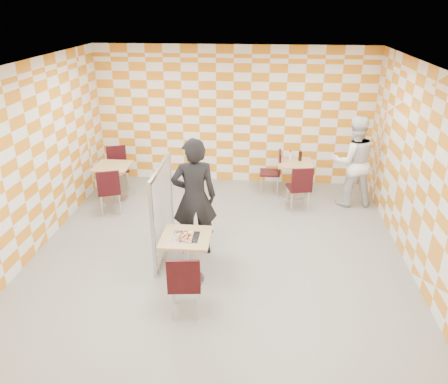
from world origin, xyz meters
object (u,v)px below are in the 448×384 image
chair_second_side (274,169)px  man_dark (194,198)px  chair_empty_far (118,164)px  man_white (353,161)px  chair_second_front (300,185)px  partition (163,211)px  chair_main_front (184,281)px  empty_table (113,176)px  soda_bottle (300,156)px  second_table (294,173)px  chair_empty_near (109,188)px  sport_bottle (290,155)px  main_table (186,251)px

chair_second_side → man_dark: (-1.31, -2.56, 0.43)m
chair_empty_far → man_white: man_white is taller
chair_second_front → partition: 2.94m
chair_main_front → chair_second_front: (1.68, 3.32, 0.00)m
empty_table → chair_second_front: size_ratio=0.81×
partition → soda_bottle: size_ratio=6.74×
second_table → chair_empty_near: (-3.57, -1.23, 0.04)m
chair_second_front → partition: (-2.29, -1.83, 0.25)m
second_table → chair_second_front: (0.07, -0.74, 0.04)m
chair_main_front → chair_empty_near: (-1.96, 2.83, 0.00)m
chair_empty_near → partition: 1.93m
chair_main_front → man_dark: bearing=94.0°
chair_second_side → second_table: bearing=-15.4°
man_white → chair_second_front: bearing=13.0°
chair_empty_near → chair_empty_far: (-0.26, 1.32, 0.00)m
empty_table → soda_bottle: size_ratio=3.26×
empty_table → chair_empty_near: (0.14, -0.69, 0.04)m
chair_second_side → soda_bottle: soda_bottle is taller
chair_main_front → sport_bottle: (1.52, 4.21, 0.29)m
chair_second_side → chair_second_front: bearing=-60.4°
man_white → empty_table: bearing=-6.3°
chair_main_front → chair_second_front: size_ratio=1.00×
main_table → chair_second_side: chair_second_side is taller
chair_second_front → partition: bearing=-141.3°
man_dark → man_white: bearing=-156.3°
man_white → soda_bottle: (-0.99, 0.43, -0.06)m
empty_table → main_table: bearing=-53.9°
second_table → man_dark: bearing=-125.2°
chair_empty_far → soda_bottle: bearing=0.1°
partition → man_white: (3.32, 2.25, 0.13)m
soda_bottle → man_dark: bearing=-125.8°
empty_table → partition: bearing=-53.6°
chair_second_front → man_white: 1.17m
chair_empty_far → partition: size_ratio=0.60×
man_white → partition: bearing=25.3°
chair_second_side → partition: partition is taller
main_table → second_table: same height
man_dark → soda_bottle: size_ratio=8.51×
sport_bottle → soda_bottle: (0.21, -0.05, 0.01)m
chair_second_side → chair_empty_far: bearing=-179.7°
empty_table → sport_bottle: 3.70m
main_table → empty_table: same height
second_table → soda_bottle: size_ratio=3.26×
chair_second_side → soda_bottle: 0.61m
chair_main_front → man_dark: (-0.11, 1.62, 0.43)m
second_table → chair_empty_far: bearing=178.6°
man_dark → soda_bottle: (1.83, 2.55, -0.13)m
chair_second_side → man_dark: bearing=-117.1°
chair_second_front → chair_second_side: size_ratio=1.00×
chair_second_front → sport_bottle: (-0.17, 0.89, 0.29)m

